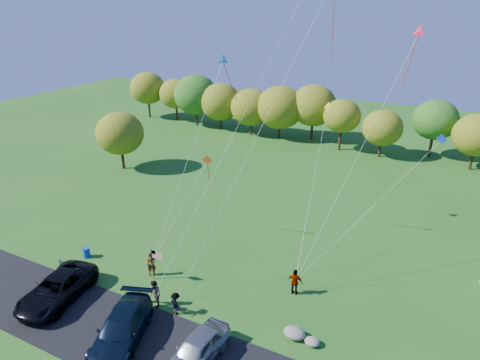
# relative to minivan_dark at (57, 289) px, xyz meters

# --- Properties ---
(ground) EXTENTS (140.00, 140.00, 0.00)m
(ground) POSITION_rel_minivan_dark_xyz_m (9.00, 3.32, -0.91)
(ground) COLOR #215919
(ground) RESTS_ON ground
(asphalt_lane) EXTENTS (44.00, 6.00, 0.06)m
(asphalt_lane) POSITION_rel_minivan_dark_xyz_m (9.00, -0.68, -0.88)
(asphalt_lane) COLOR black
(asphalt_lane) RESTS_ON ground
(treeline) EXTENTS (75.97, 27.98, 8.41)m
(treeline) POSITION_rel_minivan_dark_xyz_m (8.20, 39.35, 3.73)
(treeline) COLOR #3C2916
(treeline) RESTS_ON ground
(minivan_dark) EXTENTS (3.84, 6.52, 1.70)m
(minivan_dark) POSITION_rel_minivan_dark_xyz_m (0.00, 0.00, 0.00)
(minivan_dark) COLOR black
(minivan_dark) RESTS_ON asphalt_lane
(minivan_navy) EXTENTS (4.35, 6.49, 1.75)m
(minivan_navy) POSITION_rel_minivan_dark_xyz_m (6.49, -0.98, 0.02)
(minivan_navy) COLOR black
(minivan_navy) RESTS_ON asphalt_lane
(minivan_silver) EXTENTS (2.26, 4.93, 1.64)m
(minivan_silver) POSITION_rel_minivan_dark_xyz_m (11.29, -0.29, -0.03)
(minivan_silver) COLOR #909399
(minivan_silver) RESTS_ON asphalt_lane
(flyer_a) EXTENTS (0.79, 0.76, 1.83)m
(flyer_a) POSITION_rel_minivan_dark_xyz_m (3.87, 5.21, 0.01)
(flyer_a) COLOR #4C4C59
(flyer_a) RESTS_ON ground
(flyer_b) EXTENTS (1.18, 1.13, 1.92)m
(flyer_b) POSITION_rel_minivan_dark_xyz_m (6.23, 2.52, 0.05)
(flyer_b) COLOR #4C4C59
(flyer_b) RESTS_ON ground
(flyer_c) EXTENTS (1.17, 0.96, 1.58)m
(flyer_c) POSITION_rel_minivan_dark_xyz_m (7.90, 2.52, -0.12)
(flyer_c) COLOR #4C4C59
(flyer_c) RESTS_ON ground
(flyer_d) EXTENTS (1.16, 0.55, 1.93)m
(flyer_d) POSITION_rel_minivan_dark_xyz_m (14.02, 7.97, 0.05)
(flyer_d) COLOR #4C4C59
(flyer_d) RESTS_ON ground
(park_bench) EXTENTS (1.72, 0.56, 0.95)m
(park_bench) POSITION_rel_minivan_dark_xyz_m (-1.91, 2.52, -0.40)
(park_bench) COLOR black
(park_bench) RESTS_ON ground
(trash_barrel) EXTENTS (0.54, 0.54, 0.81)m
(trash_barrel) POSITION_rel_minivan_dark_xyz_m (-2.28, 4.80, -0.50)
(trash_barrel) COLOR #0D35C8
(trash_barrel) RESTS_ON ground
(flag_assembly) EXTENTS (0.92, 0.60, 2.50)m
(flag_assembly) POSITION_rel_minivan_dark_xyz_m (4.53, 4.87, 0.96)
(flag_assembly) COLOR black
(flag_assembly) RESTS_ON ground
(boulder_near) EXTENTS (1.34, 1.05, 0.67)m
(boulder_near) POSITION_rel_minivan_dark_xyz_m (15.49, 3.99, -0.58)
(boulder_near) COLOR gray
(boulder_near) RESTS_ON ground
(boulder_far) EXTENTS (0.91, 0.76, 0.48)m
(boulder_far) POSITION_rel_minivan_dark_xyz_m (16.64, 3.90, -0.67)
(boulder_far) COLOR slate
(boulder_far) RESTS_ON ground
(kites_aloft) EXTENTS (22.83, 9.38, 18.96)m
(kites_aloft) POSITION_rel_minivan_dark_xyz_m (13.14, 15.46, 16.07)
(kites_aloft) COLOR #F6371B
(kites_aloft) RESTS_ON ground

